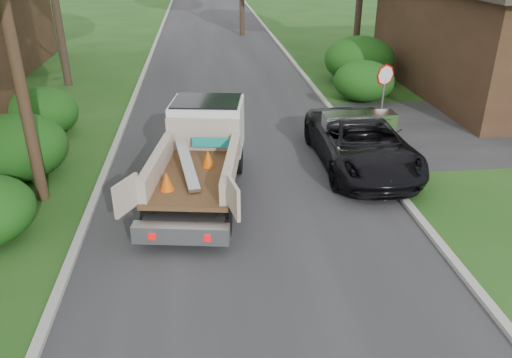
{
  "coord_description": "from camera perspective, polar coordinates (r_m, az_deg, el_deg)",
  "views": [
    {
      "loc": [
        -1.1,
        -7.46,
        6.28
      ],
      "look_at": [
        0.06,
        3.09,
        1.2
      ],
      "focal_mm": 35.0,
      "sensor_mm": 36.0,
      "label": 1
    }
  ],
  "objects": [
    {
      "name": "hedge_right_b",
      "position": [
        25.2,
        11.75,
        13.22
      ],
      "size": [
        3.38,
        3.38,
        2.21
      ],
      "primitive_type": "ellipsoid",
      "color": "#1A430F",
      "rests_on": "ground"
    },
    {
      "name": "hedge_right_a",
      "position": [
        22.27,
        12.21,
        10.9
      ],
      "size": [
        2.6,
        2.6,
        1.7
      ],
      "primitive_type": "ellipsoid",
      "color": "#1A430F",
      "rests_on": "ground"
    },
    {
      "name": "stop_sign",
      "position": [
        18.19,
        14.45,
        10.45
      ],
      "size": [
        0.71,
        0.32,
        2.48
      ],
      "color": "slate",
      "rests_on": "ground"
    },
    {
      "name": "curb_left",
      "position": [
        18.78,
        -15.15,
        5.33
      ],
      "size": [
        0.2,
        90.0,
        0.12
      ],
      "primitive_type": "cube",
      "color": "#9E9E99",
      "rests_on": "ground"
    },
    {
      "name": "black_pickup",
      "position": [
        15.44,
        11.93,
        4.1
      ],
      "size": [
        2.57,
        5.55,
        1.54
      ],
      "primitive_type": "imported",
      "rotation": [
        0.0,
        0.0,
        -0.0
      ],
      "color": "black",
      "rests_on": "ground"
    },
    {
      "name": "hedge_left_c",
      "position": [
        19.16,
        -23.47,
        6.98
      ],
      "size": [
        2.6,
        2.6,
        1.7
      ],
      "primitive_type": "ellipsoid",
      "color": "#1A430F",
      "rests_on": "ground"
    },
    {
      "name": "flatbed_truck",
      "position": [
        13.89,
        -6.1,
        3.83
      ],
      "size": [
        3.21,
        5.97,
        2.15
      ],
      "rotation": [
        0.0,
        0.0,
        -0.16
      ],
      "color": "black",
      "rests_on": "ground"
    },
    {
      "name": "road",
      "position": [
        18.59,
        -2.52,
        5.82
      ],
      "size": [
        8.0,
        90.0,
        0.02
      ],
      "primitive_type": "cube",
      "color": "#28282B",
      "rests_on": "ground"
    },
    {
      "name": "hedge_left_b",
      "position": [
        15.9,
        -25.74,
        3.3
      ],
      "size": [
        2.86,
        2.86,
        1.87
      ],
      "primitive_type": "ellipsoid",
      "color": "#1A430F",
      "rests_on": "ground"
    },
    {
      "name": "ground",
      "position": [
        9.82,
        1.67,
        -14.22
      ],
      "size": [
        120.0,
        120.0,
        0.0
      ],
      "primitive_type": "plane",
      "color": "#1B4814",
      "rests_on": "ground"
    },
    {
      "name": "curb_right",
      "position": [
        19.25,
        9.82,
        6.35
      ],
      "size": [
        0.2,
        90.0,
        0.12
      ],
      "primitive_type": "cube",
      "color": "#9E9E99",
      "rests_on": "ground"
    }
  ]
}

